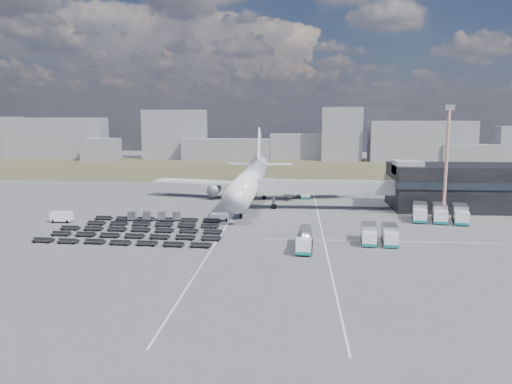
{
  "coord_description": "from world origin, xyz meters",
  "views": [
    {
      "loc": [
        11.07,
        -90.95,
        20.63
      ],
      "look_at": [
        2.29,
        19.14,
        4.0
      ],
      "focal_mm": 35.0,
      "sensor_mm": 36.0,
      "label": 1
    }
  ],
  "objects": [
    {
      "name": "utility_van",
      "position": [
        -34.9,
        2.3,
        1.09
      ],
      "size": [
        4.12,
        2.03,
        2.17
      ],
      "primitive_type": "cube",
      "rotation": [
        0.0,
        0.0,
        0.05
      ],
      "color": "white",
      "rests_on": "ground"
    },
    {
      "name": "skyline",
      "position": [
        -6.68,
        151.55,
        9.21
      ],
      "size": [
        290.77,
        26.85,
        25.26
      ],
      "color": "gray",
      "rests_on": "ground"
    },
    {
      "name": "ground",
      "position": [
        0.0,
        0.0,
        0.0
      ],
      "size": [
        420.0,
        420.0,
        0.0
      ],
      "primitive_type": "plane",
      "color": "#565659",
      "rests_on": "ground"
    },
    {
      "name": "pushback_tug",
      "position": [
        -4.0,
        6.26,
        0.75
      ],
      "size": [
        3.79,
        2.94,
        1.5
      ],
      "primitive_type": "cube",
      "rotation": [
        0.0,
        0.0,
        0.36
      ],
      "color": "white",
      "rests_on": "ground"
    },
    {
      "name": "uld_row",
      "position": [
        -17.04,
        5.27,
        0.95
      ],
      "size": [
        11.57,
        2.23,
        1.59
      ],
      "rotation": [
        0.0,
        0.0,
        0.06
      ],
      "color": "black",
      "rests_on": "ground"
    },
    {
      "name": "floodlight_mast",
      "position": [
        40.48,
        8.96,
        11.52
      ],
      "size": [
        2.18,
        1.78,
        22.99
      ],
      "rotation": [
        0.0,
        0.0,
        0.35
      ],
      "color": "#AB2E1B",
      "rests_on": "ground"
    },
    {
      "name": "airliner",
      "position": [
        0.0,
        32.38,
        5.29
      ],
      "size": [
        51.59,
        64.53,
        17.62
      ],
      "color": "white",
      "rests_on": "ground"
    },
    {
      "name": "lane_markings",
      "position": [
        9.77,
        3.0,
        0.01
      ],
      "size": [
        47.12,
        110.0,
        0.01
      ],
      "color": "silver",
      "rests_on": "ground"
    },
    {
      "name": "fuel_tanker",
      "position": [
        12.6,
        -14.04,
        1.55
      ],
      "size": [
        2.9,
        9.69,
        3.1
      ],
      "rotation": [
        0.0,
        0.0,
        -0.05
      ],
      "color": "white",
      "rests_on": "ground"
    },
    {
      "name": "grass_strip",
      "position": [
        0.0,
        110.0,
        0.01
      ],
      "size": [
        420.0,
        90.0,
        0.01
      ],
      "primitive_type": "cube",
      "color": "#48442B",
      "rests_on": "ground"
    },
    {
      "name": "catering_truck",
      "position": [
        13.21,
        36.66,
        1.35
      ],
      "size": [
        3.35,
        6.09,
        2.65
      ],
      "rotation": [
        0.0,
        0.0,
        0.18
      ],
      "color": "white",
      "rests_on": "ground"
    },
    {
      "name": "service_trucks_far",
      "position": [
        39.83,
        9.1,
        1.71
      ],
      "size": [
        11.72,
        9.78,
        3.14
      ],
      "rotation": [
        0.0,
        0.0,
        -0.21
      ],
      "color": "white",
      "rests_on": "ground"
    },
    {
      "name": "baggage_dollies",
      "position": [
        -16.93,
        -4.77,
        0.4
      ],
      "size": [
        31.72,
        21.64,
        0.8
      ],
      "rotation": [
        0.0,
        0.0,
        -0.04
      ],
      "color": "black",
      "rests_on": "ground"
    },
    {
      "name": "service_trucks_near",
      "position": [
        24.95,
        -9.53,
        1.52
      ],
      "size": [
        6.47,
        7.49,
        2.79
      ],
      "rotation": [
        0.0,
        0.0,
        -0.1
      ],
      "color": "white",
      "rests_on": "ground"
    },
    {
      "name": "terminal",
      "position": [
        47.77,
        23.96,
        5.25
      ],
      "size": [
        30.4,
        16.4,
        11.0
      ],
      "color": "black",
      "rests_on": "ground"
    },
    {
      "name": "jet_bridge",
      "position": [
        15.9,
        20.42,
        5.05
      ],
      "size": [
        30.3,
        3.8,
        7.05
      ],
      "color": "#939399",
      "rests_on": "ground"
    }
  ]
}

